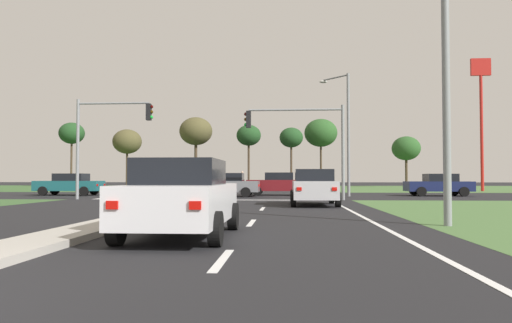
% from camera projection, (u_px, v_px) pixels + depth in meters
% --- Properties ---
extents(ground_plane, '(200.00, 200.00, 0.00)m').
position_uv_depth(ground_plane, '(223.00, 195.00, 33.97)').
color(ground_plane, black).
extents(grass_verge_far_left, '(35.00, 35.00, 0.01)m').
position_uv_depth(grass_verge_far_left, '(45.00, 188.00, 60.03)').
color(grass_verge_far_left, '#385B2D').
rests_on(grass_verge_far_left, ground).
extents(grass_verge_far_right, '(35.00, 35.00, 0.01)m').
position_uv_depth(grass_verge_far_right, '(466.00, 188.00, 56.79)').
color(grass_verge_far_right, '#476B38').
rests_on(grass_verge_far_right, ground).
extents(median_island_near, '(1.20, 22.00, 0.14)m').
position_uv_depth(median_island_near, '(143.00, 215.00, 15.03)').
color(median_island_near, '#ADA89E').
rests_on(median_island_near, ground).
extents(median_island_far, '(1.20, 36.00, 0.14)m').
position_uv_depth(median_island_far, '(250.00, 187.00, 58.91)').
color(median_island_far, gray).
rests_on(median_island_far, ground).
extents(lane_dash_near, '(0.14, 2.00, 0.01)m').
position_uv_depth(lane_dash_near, '(222.00, 260.00, 7.25)').
color(lane_dash_near, silver).
rests_on(lane_dash_near, ground).
extents(lane_dash_second, '(0.14, 2.00, 0.01)m').
position_uv_depth(lane_dash_second, '(251.00, 223.00, 13.23)').
color(lane_dash_second, silver).
rests_on(lane_dash_second, ground).
extents(lane_dash_third, '(0.14, 2.00, 0.01)m').
position_uv_depth(lane_dash_third, '(262.00, 209.00, 19.22)').
color(lane_dash_third, silver).
rests_on(lane_dash_third, ground).
extents(edge_line_right, '(0.14, 24.00, 0.01)m').
position_uv_depth(edge_line_right, '(361.00, 216.00, 15.59)').
color(edge_line_right, silver).
rests_on(edge_line_right, ground).
extents(stop_bar_near, '(6.40, 0.50, 0.01)m').
position_uv_depth(stop_bar_near, '(275.00, 200.00, 26.75)').
color(stop_bar_near, silver).
rests_on(stop_bar_near, ground).
extents(crosswalk_bar_near, '(0.70, 2.80, 0.01)m').
position_uv_depth(crosswalk_bar_near, '(106.00, 198.00, 29.20)').
color(crosswalk_bar_near, silver).
rests_on(crosswalk_bar_near, ground).
extents(crosswalk_bar_second, '(0.70, 2.80, 0.01)m').
position_uv_depth(crosswalk_bar_second, '(125.00, 198.00, 29.12)').
color(crosswalk_bar_second, silver).
rests_on(crosswalk_bar_second, ground).
extents(crosswalk_bar_third, '(0.70, 2.80, 0.01)m').
position_uv_depth(crosswalk_bar_third, '(144.00, 198.00, 29.05)').
color(crosswalk_bar_third, silver).
rests_on(crosswalk_bar_third, ground).
extents(crosswalk_bar_fourth, '(0.70, 2.80, 0.01)m').
position_uv_depth(crosswalk_bar_fourth, '(163.00, 198.00, 28.98)').
color(crosswalk_bar_fourth, silver).
rests_on(crosswalk_bar_fourth, ground).
extents(crosswalk_bar_fifth, '(0.70, 2.80, 0.01)m').
position_uv_depth(crosswalk_bar_fifth, '(182.00, 198.00, 28.90)').
color(crosswalk_bar_fifth, silver).
rests_on(crosswalk_bar_fifth, ground).
extents(car_blue_near, '(1.97, 4.55, 1.49)m').
position_uv_depth(car_blue_near, '(214.00, 183.00, 45.45)').
color(car_blue_near, navy).
rests_on(car_blue_near, ground).
extents(car_teal_second, '(4.63, 1.97, 1.54)m').
position_uv_depth(car_teal_second, '(70.00, 184.00, 34.28)').
color(car_teal_second, '#19565B').
rests_on(car_teal_second, ground).
extents(car_navy_third, '(4.35, 2.10, 1.51)m').
position_uv_depth(car_navy_third, '(439.00, 185.00, 32.99)').
color(car_navy_third, '#161E47').
rests_on(car_navy_third, ground).
extents(car_white_fourth, '(2.04, 4.45, 1.62)m').
position_uv_depth(car_white_fourth, '(182.00, 197.00, 10.13)').
color(car_white_fourth, silver).
rests_on(car_white_fourth, ground).
extents(car_silver_fifth, '(2.09, 4.63, 1.61)m').
position_uv_depth(car_silver_fifth, '(314.00, 187.00, 21.84)').
color(car_silver_fifth, '#B7B7BC').
rests_on(car_silver_fifth, ground).
extents(car_black_sixth, '(1.97, 4.58, 1.54)m').
position_uv_depth(car_black_sixth, '(237.00, 181.00, 65.06)').
color(car_black_sixth, black).
rests_on(car_black_sixth, ground).
extents(car_grey_seventh, '(4.44, 2.06, 1.54)m').
position_uv_depth(car_grey_seventh, '(226.00, 185.00, 31.66)').
color(car_grey_seventh, slate).
rests_on(car_grey_seventh, ground).
extents(car_maroon_eighth, '(4.29, 1.97, 1.60)m').
position_uv_depth(car_maroon_eighth, '(277.00, 184.00, 34.19)').
color(car_maroon_eighth, maroon).
rests_on(car_maroon_eighth, ground).
extents(traffic_signal_near_left, '(4.51, 0.32, 5.79)m').
position_uv_depth(traffic_signal_near_left, '(105.00, 130.00, 27.91)').
color(traffic_signal_near_left, gray).
rests_on(traffic_signal_near_left, ground).
extents(traffic_signal_near_right, '(5.64, 0.32, 5.32)m').
position_uv_depth(traffic_signal_near_right, '(305.00, 133.00, 27.17)').
color(traffic_signal_near_right, gray).
rests_on(traffic_signal_near_right, ground).
extents(street_lamp_near, '(1.87, 1.40, 9.12)m').
position_uv_depth(street_lamp_near, '(450.00, 31.00, 12.67)').
color(street_lamp_near, gray).
rests_on(street_lamp_near, ground).
extents(street_lamp_second, '(1.90, 1.97, 8.25)m').
position_uv_depth(street_lamp_second, '(345.00, 127.00, 32.61)').
color(street_lamp_second, gray).
rests_on(street_lamp_second, ground).
extents(pedestrian_at_median, '(0.34, 0.34, 1.74)m').
position_uv_depth(pedestrian_at_median, '(242.00, 178.00, 46.96)').
color(pedestrian_at_median, '#9E8966').
rests_on(pedestrian_at_median, median_island_far).
extents(fastfood_pole_sign, '(1.80, 0.40, 12.34)m').
position_uv_depth(fastfood_pole_sign, '(481.00, 95.00, 44.99)').
color(fastfood_pole_sign, red).
rests_on(fastfood_pole_sign, ground).
extents(treeline_near, '(3.69, 3.69, 9.35)m').
position_uv_depth(treeline_near, '(72.00, 134.00, 71.11)').
color(treeline_near, '#423323').
rests_on(treeline_near, ground).
extents(treeline_second, '(4.30, 4.30, 8.49)m').
position_uv_depth(treeline_second, '(127.00, 142.00, 72.45)').
color(treeline_second, '#423323').
rests_on(treeline_second, ground).
extents(treeline_third, '(4.72, 4.72, 9.94)m').
position_uv_depth(treeline_third, '(196.00, 132.00, 69.54)').
color(treeline_third, '#423323').
rests_on(treeline_third, ground).
extents(treeline_fourth, '(3.33, 3.33, 8.43)m').
position_uv_depth(treeline_fourth, '(249.00, 136.00, 65.80)').
color(treeline_fourth, '#423323').
rests_on(treeline_fourth, ground).
extents(treeline_fifth, '(4.71, 4.71, 9.68)m').
position_uv_depth(treeline_fifth, '(321.00, 133.00, 69.45)').
color(treeline_fifth, '#423323').
rests_on(treeline_fifth, ground).
extents(treeline_sixth, '(3.24, 3.24, 8.16)m').
position_uv_depth(treeline_sixth, '(291.00, 138.00, 66.67)').
color(treeline_sixth, '#423323').
rests_on(treeline_sixth, ground).
extents(treeline_seventh, '(3.93, 3.93, 7.01)m').
position_uv_depth(treeline_seventh, '(406.00, 149.00, 67.33)').
color(treeline_seventh, '#423323').
rests_on(treeline_seventh, ground).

